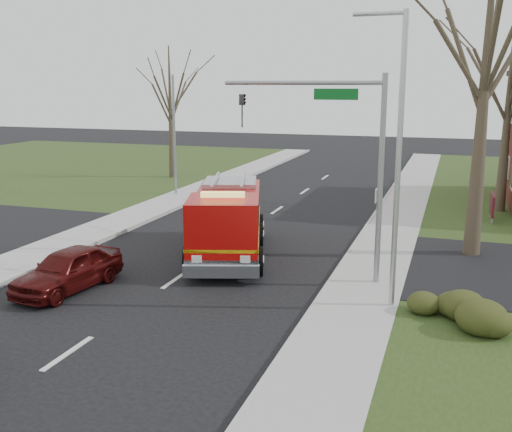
% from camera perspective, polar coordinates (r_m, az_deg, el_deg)
% --- Properties ---
extents(ground, '(120.00, 120.00, 0.00)m').
position_cam_1_polar(ground, '(20.51, -7.64, -6.02)').
color(ground, black).
rests_on(ground, ground).
extents(sidewalk_right, '(2.40, 80.00, 0.15)m').
position_cam_1_polar(sidewalk_right, '(18.72, 9.83, -7.68)').
color(sidewalk_right, '#A0A09B').
rests_on(sidewalk_right, ground).
extents(sidewalk_left, '(2.40, 80.00, 0.15)m').
position_cam_1_polar(sidewalk_left, '(23.79, -21.23, -3.99)').
color(sidewalk_left, '#A0A09B').
rests_on(sidewalk_left, ground).
extents(health_center_sign, '(0.12, 2.00, 1.40)m').
position_cam_1_polar(health_center_sign, '(30.49, 21.58, 1.02)').
color(health_center_sign, '#4C111A').
rests_on(health_center_sign, ground).
extents(hedge_corner, '(2.80, 2.00, 0.90)m').
position_cam_1_polar(hedge_corner, '(17.44, 18.58, -7.92)').
color(hedge_corner, '#2A3312').
rests_on(hedge_corner, lawn_right).
extents(bare_tree_near, '(6.00, 6.00, 12.00)m').
position_cam_1_polar(bare_tree_near, '(23.46, 21.12, 13.97)').
color(bare_tree_near, '#31281D').
rests_on(bare_tree_near, ground).
extents(bare_tree_far, '(5.25, 5.25, 10.50)m').
position_cam_1_polar(bare_tree_far, '(32.50, 23.07, 11.52)').
color(bare_tree_far, '#31281D').
rests_on(bare_tree_far, ground).
extents(bare_tree_left, '(4.50, 4.50, 9.00)m').
position_cam_1_polar(bare_tree_left, '(41.84, -8.19, 11.08)').
color(bare_tree_left, '#31281D').
rests_on(bare_tree_left, ground).
extents(traffic_signal_mast, '(5.29, 0.18, 6.80)m').
position_cam_1_polar(traffic_signal_mast, '(19.32, 8.11, 7.12)').
color(traffic_signal_mast, gray).
rests_on(traffic_signal_mast, ground).
extents(streetlight_pole, '(1.48, 0.16, 8.40)m').
position_cam_1_polar(streetlight_pole, '(17.10, 13.25, 5.72)').
color(streetlight_pole, '#B7BABF').
rests_on(streetlight_pole, ground).
extents(utility_pole_far, '(0.14, 0.14, 7.00)m').
position_cam_1_polar(utility_pole_far, '(35.16, -7.78, 7.50)').
color(utility_pole_far, gray).
rests_on(utility_pole_far, ground).
extents(fire_engine, '(4.57, 7.61, 2.90)m').
position_cam_1_polar(fire_engine, '(22.73, -2.76, -0.65)').
color(fire_engine, '#AE0A08').
rests_on(fire_engine, ground).
extents(parked_car_maroon, '(2.13, 4.19, 1.37)m').
position_cam_1_polar(parked_car_maroon, '(20.07, -17.48, -4.87)').
color(parked_car_maroon, '#420B0A').
rests_on(parked_car_maroon, ground).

